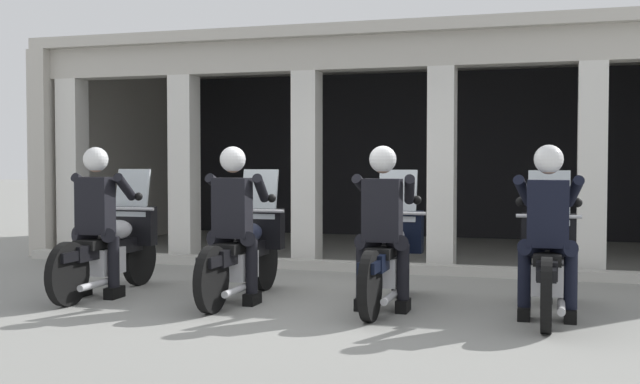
% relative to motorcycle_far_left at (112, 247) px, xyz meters
% --- Properties ---
extents(ground_plane, '(80.00, 80.00, 0.00)m').
position_rel_motorcycle_far_left_xyz_m(ground_plane, '(2.28, 3.25, -0.50)').
color(ground_plane, gray).
extents(station_building, '(10.49, 5.07, 3.27)m').
position_rel_motorcycle_far_left_xyz_m(station_building, '(2.23, 5.46, 1.59)').
color(station_building, black).
rests_on(station_building, ground).
extents(kerb_strip, '(9.99, 0.24, 0.12)m').
position_rel_motorcycle_far_left_xyz_m(kerb_strip, '(2.23, 2.43, -0.44)').
color(kerb_strip, '#B7B5AD').
rests_on(kerb_strip, ground).
extents(motorcycle_far_left, '(0.62, 2.04, 1.35)m').
position_rel_motorcycle_far_left_xyz_m(motorcycle_far_left, '(0.00, 0.00, 0.00)').
color(motorcycle_far_left, black).
rests_on(motorcycle_far_left, ground).
extents(police_officer_far_left, '(0.63, 0.61, 1.58)m').
position_rel_motorcycle_far_left_xyz_m(police_officer_far_left, '(-0.00, -0.28, 0.44)').
color(police_officer_far_left, black).
rests_on(police_officer_far_left, ground).
extents(motorcycle_center_left, '(0.62, 2.04, 1.35)m').
position_rel_motorcycle_far_left_xyz_m(motorcycle_center_left, '(1.52, 0.07, 0.00)').
color(motorcycle_center_left, black).
rests_on(motorcycle_center_left, ground).
extents(police_officer_center_left, '(0.63, 0.61, 1.58)m').
position_rel_motorcycle_far_left_xyz_m(police_officer_center_left, '(1.52, -0.21, 0.44)').
color(police_officer_center_left, black).
rests_on(police_officer_center_left, ground).
extents(motorcycle_center_right, '(0.62, 2.04, 1.35)m').
position_rel_motorcycle_far_left_xyz_m(motorcycle_center_right, '(3.04, 0.13, 0.00)').
color(motorcycle_center_right, black).
rests_on(motorcycle_center_right, ground).
extents(police_officer_center_right, '(0.63, 0.61, 1.58)m').
position_rel_motorcycle_far_left_xyz_m(police_officer_center_right, '(3.04, -0.15, 0.44)').
color(police_officer_center_right, black).
rests_on(police_officer_center_right, ground).
extents(motorcycle_far_right, '(0.62, 2.04, 1.35)m').
position_rel_motorcycle_far_left_xyz_m(motorcycle_far_right, '(4.56, 0.09, 0.00)').
color(motorcycle_far_right, black).
rests_on(motorcycle_far_right, ground).
extents(police_officer_far_right, '(0.63, 0.61, 1.58)m').
position_rel_motorcycle_far_left_xyz_m(police_officer_far_right, '(4.56, -0.19, 0.44)').
color(police_officer_far_right, black).
rests_on(police_officer_far_right, ground).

